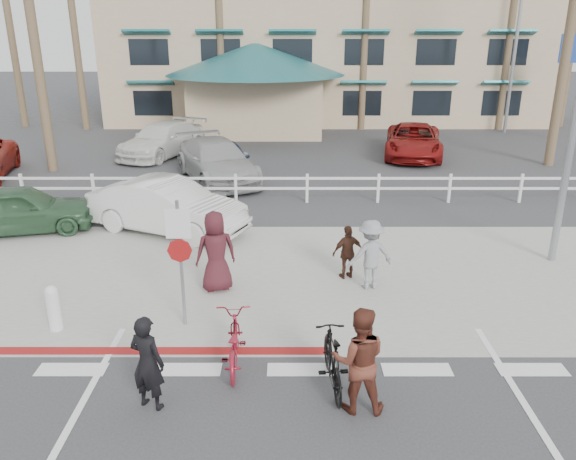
{
  "coord_description": "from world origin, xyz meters",
  "views": [
    {
      "loc": [
        -0.24,
        -7.73,
        5.62
      ],
      "look_at": [
        -0.24,
        3.63,
        1.5
      ],
      "focal_mm": 35.0,
      "sensor_mm": 36.0,
      "label": 1
    }
  ],
  "objects_px": {
    "sign_post": "(181,258)",
    "car_white_sedan": "(167,207)",
    "car_red_compact": "(20,209)",
    "bike_red": "(233,342)",
    "bike_black": "(333,360)"
  },
  "relations": [
    {
      "from": "sign_post",
      "to": "car_white_sedan",
      "type": "relative_size",
      "value": 0.62
    },
    {
      "from": "car_red_compact",
      "to": "car_white_sedan",
      "type": "bearing_deg",
      "value": -103.83
    },
    {
      "from": "sign_post",
      "to": "car_red_compact",
      "type": "xyz_separation_m",
      "value": [
        -5.65,
        5.41,
        -0.75
      ]
    },
    {
      "from": "car_white_sedan",
      "to": "car_red_compact",
      "type": "bearing_deg",
      "value": 114.0
    },
    {
      "from": "bike_red",
      "to": "sign_post",
      "type": "bearing_deg",
      "value": -55.35
    },
    {
      "from": "car_white_sedan",
      "to": "car_red_compact",
      "type": "distance_m",
      "value": 4.25
    },
    {
      "from": "sign_post",
      "to": "car_red_compact",
      "type": "bearing_deg",
      "value": 136.26
    },
    {
      "from": "car_red_compact",
      "to": "bike_black",
      "type": "bearing_deg",
      "value": -145.38
    },
    {
      "from": "bike_red",
      "to": "car_white_sedan",
      "type": "bearing_deg",
      "value": -73.16
    },
    {
      "from": "bike_red",
      "to": "car_red_compact",
      "type": "bearing_deg",
      "value": -48.59
    },
    {
      "from": "bike_red",
      "to": "bike_black",
      "type": "distance_m",
      "value": 1.8
    },
    {
      "from": "bike_black",
      "to": "car_white_sedan",
      "type": "xyz_separation_m",
      "value": [
        -4.19,
        7.47,
        0.27
      ]
    },
    {
      "from": "car_red_compact",
      "to": "bike_red",
      "type": "bearing_deg",
      "value": -149.21
    },
    {
      "from": "car_white_sedan",
      "to": "car_red_compact",
      "type": "relative_size",
      "value": 1.14
    },
    {
      "from": "car_white_sedan",
      "to": "sign_post",
      "type": "bearing_deg",
      "value": -141.58
    }
  ]
}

